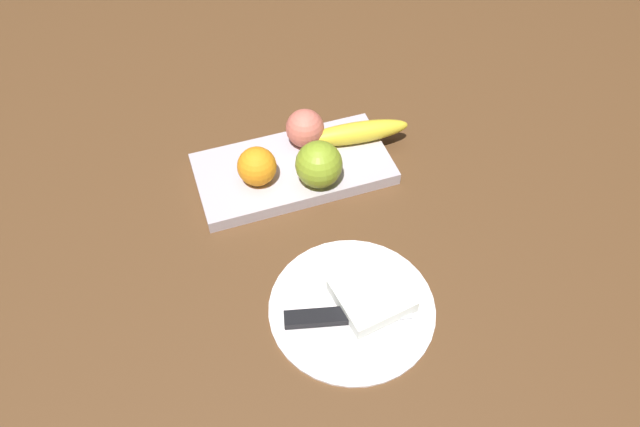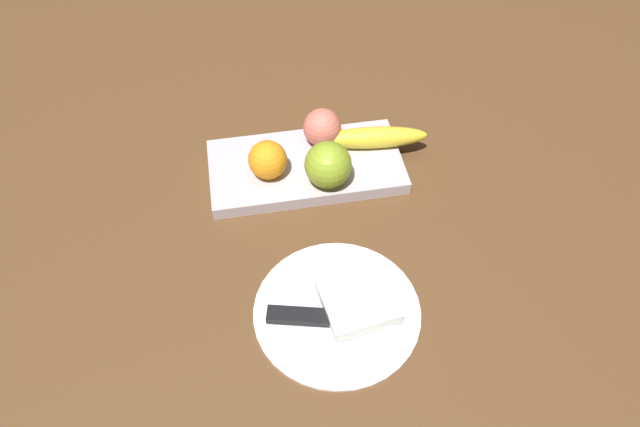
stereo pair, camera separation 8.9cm
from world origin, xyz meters
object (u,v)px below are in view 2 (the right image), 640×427
at_px(knife, 310,317).
at_px(folded_napkin, 358,302).
at_px(banana, 373,138).
at_px(peach, 322,128).
at_px(apple, 328,165).
at_px(orange_near_apple, 268,160).
at_px(dinner_plate, 337,310).
at_px(fruit_tray, 306,167).

bearing_deg(knife, folded_napkin, 21.32).
height_order(banana, peach, peach).
height_order(apple, banana, apple).
bearing_deg(apple, folded_napkin, -89.80).
xyz_separation_m(orange_near_apple, peach, (0.10, 0.06, 0.00)).
distance_m(apple, folded_napkin, 0.24).
relative_size(banana, orange_near_apple, 2.93).
distance_m(apple, banana, 0.12).
xyz_separation_m(folded_napkin, knife, (-0.07, -0.01, -0.01)).
height_order(banana, folded_napkin, banana).
xyz_separation_m(dinner_plate, folded_napkin, (0.03, 0.00, 0.02)).
height_order(fruit_tray, knife, fruit_tray).
relative_size(dinner_plate, folded_napkin, 2.44).
height_order(dinner_plate, knife, knife).
bearing_deg(apple, banana, 37.12).
xyz_separation_m(orange_near_apple, knife, (0.02, -0.27, -0.04)).
xyz_separation_m(fruit_tray, knife, (-0.04, -0.29, 0.00)).
bearing_deg(apple, fruit_tray, 120.11).
distance_m(folded_napkin, knife, 0.07).
xyz_separation_m(apple, banana, (0.09, 0.07, -0.02)).
height_order(peach, knife, peach).
distance_m(banana, dinner_plate, 0.33).
xyz_separation_m(fruit_tray, orange_near_apple, (-0.06, -0.02, 0.04)).
bearing_deg(folded_napkin, banana, 73.17).
xyz_separation_m(peach, folded_napkin, (-0.01, -0.33, -0.04)).
height_order(fruit_tray, folded_napkin, folded_napkin).
relative_size(orange_near_apple, dinner_plate, 0.27).
bearing_deg(knife, dinner_plate, 26.61).
distance_m(fruit_tray, apple, 0.08).
bearing_deg(knife, apple, 87.78).
xyz_separation_m(orange_near_apple, dinner_plate, (0.06, -0.27, -0.05)).
xyz_separation_m(banana, knife, (-0.16, -0.31, -0.03)).
xyz_separation_m(apple, dinner_plate, (-0.03, -0.23, -0.06)).
distance_m(banana, folded_napkin, 0.32).
distance_m(fruit_tray, knife, 0.29).
xyz_separation_m(banana, folded_napkin, (-0.09, -0.30, -0.02)).
bearing_deg(fruit_tray, folded_napkin, -83.93).
xyz_separation_m(apple, orange_near_apple, (-0.09, 0.03, -0.01)).
relative_size(fruit_tray, peach, 4.96).
bearing_deg(fruit_tray, knife, -97.95).
bearing_deg(dinner_plate, knife, -167.35).
distance_m(fruit_tray, peach, 0.07).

